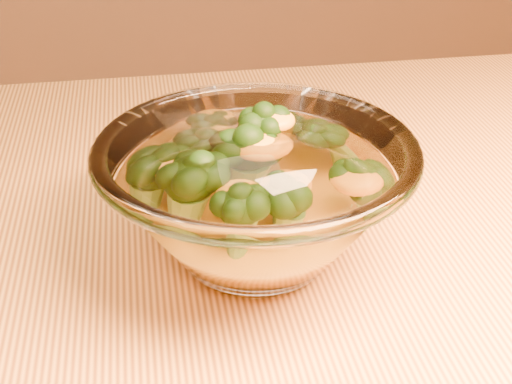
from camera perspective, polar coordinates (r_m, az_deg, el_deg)
table at (r=0.63m, az=9.28°, el=-11.61°), size 1.20×0.80×0.75m
glass_bowl at (r=0.52m, az=0.00°, el=-0.48°), size 0.23×0.23×0.10m
cheese_sauce at (r=0.53m, az=-0.00°, el=-2.49°), size 0.12×0.12×0.03m
broccoli_heap at (r=0.53m, az=-0.61°, el=1.66°), size 0.16×0.14×0.08m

